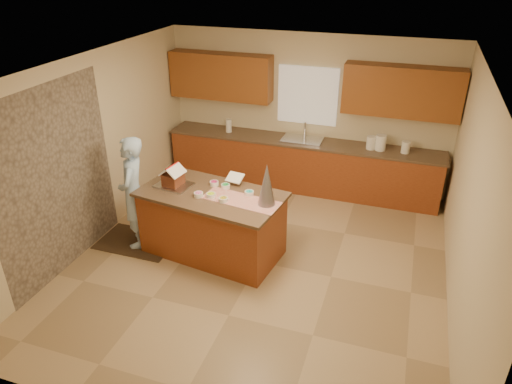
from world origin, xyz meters
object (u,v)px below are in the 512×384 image
Objects in this scene: tinsel_tree at (267,185)px; boy at (133,193)px; gingerbread_house at (173,177)px; island_base at (212,224)px.

boy is at bearing -177.77° from tinsel_tree.
island_base is at bearing -2.95° from gingerbread_house.
gingerbread_house is (-0.58, 0.03, 0.64)m from island_base.
island_base is 5.70× the size of gingerbread_house.
island_base is 1.21m from boy.
boy reaches higher than gingerbread_house.
tinsel_tree is at bearing 3.67° from island_base.
tinsel_tree reaches higher than island_base.
gingerbread_house is at bearing 176.16° from tinsel_tree.
tinsel_tree is 2.00m from boy.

